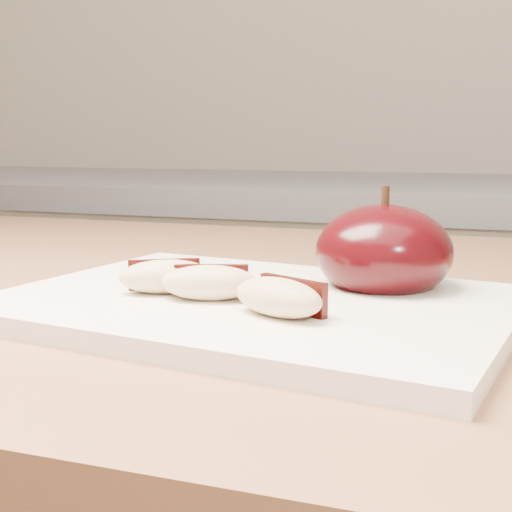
% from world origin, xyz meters
% --- Properties ---
extents(back_cabinet, '(2.40, 0.62, 0.94)m').
position_xyz_m(back_cabinet, '(0.00, 1.20, 0.47)').
color(back_cabinet, silver).
rests_on(back_cabinet, ground).
extents(cutting_board, '(0.34, 0.27, 0.01)m').
position_xyz_m(cutting_board, '(-0.08, 0.39, 0.91)').
color(cutting_board, white).
rests_on(cutting_board, island_counter).
extents(apple_half, '(0.11, 0.11, 0.08)m').
position_xyz_m(apple_half, '(-0.01, 0.45, 0.93)').
color(apple_half, black).
rests_on(apple_half, cutting_board).
extents(apple_wedge_a, '(0.06, 0.05, 0.02)m').
position_xyz_m(apple_wedge_a, '(-0.13, 0.38, 0.92)').
color(apple_wedge_a, '#D5B887').
rests_on(apple_wedge_a, cutting_board).
extents(apple_wedge_b, '(0.06, 0.04, 0.02)m').
position_xyz_m(apple_wedge_b, '(-0.10, 0.38, 0.92)').
color(apple_wedge_b, '#D5B887').
rests_on(apple_wedge_b, cutting_board).
extents(apple_wedge_c, '(0.06, 0.05, 0.02)m').
position_xyz_m(apple_wedge_c, '(-0.05, 0.35, 0.92)').
color(apple_wedge_c, '#D5B887').
rests_on(apple_wedge_c, cutting_board).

